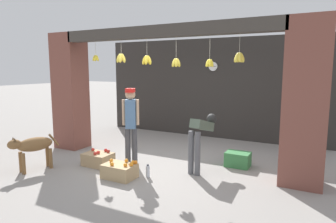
{
  "coord_description": "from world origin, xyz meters",
  "views": [
    {
      "loc": [
        2.97,
        -5.15,
        2.0
      ],
      "look_at": [
        0.0,
        0.45,
        1.08
      ],
      "focal_mm": 32.0,
      "sensor_mm": 36.0,
      "label": 1
    }
  ],
  "objects_px": {
    "dog": "(33,146)",
    "water_bottle": "(148,171)",
    "wall_clock": "(213,66)",
    "fruit_crate_apples": "(98,159)",
    "shopkeeper": "(131,121)",
    "fruit_crate_oranges": "(120,171)",
    "worker_stooping": "(201,135)",
    "produce_box_green": "(238,159)"
  },
  "relations": [
    {
      "from": "fruit_crate_oranges",
      "to": "fruit_crate_apples",
      "type": "xyz_separation_m",
      "value": [
        -0.83,
        0.37,
        -0.0
      ]
    },
    {
      "from": "worker_stooping",
      "to": "fruit_crate_oranges",
      "type": "bearing_deg",
      "value": -130.45
    },
    {
      "from": "shopkeeper",
      "to": "water_bottle",
      "type": "bearing_deg",
      "value": 119.5
    },
    {
      "from": "fruit_crate_apples",
      "to": "water_bottle",
      "type": "relative_size",
      "value": 2.36
    },
    {
      "from": "fruit_crate_apples",
      "to": "wall_clock",
      "type": "distance_m",
      "value": 4.19
    },
    {
      "from": "shopkeeper",
      "to": "fruit_crate_apples",
      "type": "relative_size",
      "value": 2.78
    },
    {
      "from": "fruit_crate_apples",
      "to": "wall_clock",
      "type": "height_order",
      "value": "wall_clock"
    },
    {
      "from": "worker_stooping",
      "to": "produce_box_green",
      "type": "xyz_separation_m",
      "value": [
        0.57,
        0.62,
        -0.57
      ]
    },
    {
      "from": "wall_clock",
      "to": "shopkeeper",
      "type": "bearing_deg",
      "value": -100.44
    },
    {
      "from": "worker_stooping",
      "to": "fruit_crate_oranges",
      "type": "height_order",
      "value": "worker_stooping"
    },
    {
      "from": "shopkeeper",
      "to": "produce_box_green",
      "type": "height_order",
      "value": "shopkeeper"
    },
    {
      "from": "shopkeeper",
      "to": "fruit_crate_oranges",
      "type": "relative_size",
      "value": 2.72
    },
    {
      "from": "dog",
      "to": "shopkeeper",
      "type": "bearing_deg",
      "value": 146.56
    },
    {
      "from": "worker_stooping",
      "to": "wall_clock",
      "type": "distance_m",
      "value": 3.24
    },
    {
      "from": "dog",
      "to": "wall_clock",
      "type": "relative_size",
      "value": 3.53
    },
    {
      "from": "fruit_crate_oranges",
      "to": "fruit_crate_apples",
      "type": "height_order",
      "value": "fruit_crate_apples"
    },
    {
      "from": "dog",
      "to": "water_bottle",
      "type": "bearing_deg",
      "value": 128.23
    },
    {
      "from": "fruit_crate_apples",
      "to": "dog",
      "type": "bearing_deg",
      "value": -137.11
    },
    {
      "from": "dog",
      "to": "wall_clock",
      "type": "height_order",
      "value": "wall_clock"
    },
    {
      "from": "dog",
      "to": "fruit_crate_oranges",
      "type": "xyz_separation_m",
      "value": [
        1.73,
        0.47,
        -0.36
      ]
    },
    {
      "from": "dog",
      "to": "shopkeeper",
      "type": "relative_size",
      "value": 0.6
    },
    {
      "from": "shopkeeper",
      "to": "fruit_crate_oranges",
      "type": "distance_m",
      "value": 1.07
    },
    {
      "from": "water_bottle",
      "to": "fruit_crate_apples",
      "type": "bearing_deg",
      "value": 175.65
    },
    {
      "from": "dog",
      "to": "fruit_crate_apples",
      "type": "bearing_deg",
      "value": 152.25
    },
    {
      "from": "produce_box_green",
      "to": "wall_clock",
      "type": "xyz_separation_m",
      "value": [
        -1.36,
        2.23,
        1.9
      ]
    },
    {
      "from": "shopkeeper",
      "to": "fruit_crate_oranges",
      "type": "xyz_separation_m",
      "value": [
        0.21,
        -0.68,
        -0.8
      ]
    },
    {
      "from": "produce_box_green",
      "to": "wall_clock",
      "type": "height_order",
      "value": "wall_clock"
    },
    {
      "from": "fruit_crate_oranges",
      "to": "fruit_crate_apples",
      "type": "distance_m",
      "value": 0.91
    },
    {
      "from": "shopkeeper",
      "to": "wall_clock",
      "type": "height_order",
      "value": "wall_clock"
    },
    {
      "from": "fruit_crate_oranges",
      "to": "produce_box_green",
      "type": "xyz_separation_m",
      "value": [
        1.74,
        1.66,
        0.01
      ]
    },
    {
      "from": "worker_stooping",
      "to": "produce_box_green",
      "type": "distance_m",
      "value": 1.02
    },
    {
      "from": "wall_clock",
      "to": "worker_stooping",
      "type": "bearing_deg",
      "value": -74.56
    },
    {
      "from": "dog",
      "to": "produce_box_green",
      "type": "distance_m",
      "value": 4.09
    },
    {
      "from": "fruit_crate_oranges",
      "to": "worker_stooping",
      "type": "bearing_deg",
      "value": 41.6
    },
    {
      "from": "dog",
      "to": "worker_stooping",
      "type": "relative_size",
      "value": 0.88
    },
    {
      "from": "worker_stooping",
      "to": "fruit_crate_apples",
      "type": "height_order",
      "value": "worker_stooping"
    },
    {
      "from": "worker_stooping",
      "to": "water_bottle",
      "type": "distance_m",
      "value": 1.22
    },
    {
      "from": "dog",
      "to": "wall_clock",
      "type": "distance_m",
      "value": 5.08
    },
    {
      "from": "worker_stooping",
      "to": "water_bottle",
      "type": "height_order",
      "value": "worker_stooping"
    },
    {
      "from": "dog",
      "to": "shopkeeper",
      "type": "xyz_separation_m",
      "value": [
        1.52,
        1.15,
        0.44
      ]
    },
    {
      "from": "dog",
      "to": "fruit_crate_apples",
      "type": "xyz_separation_m",
      "value": [
        0.9,
        0.84,
        -0.36
      ]
    },
    {
      "from": "shopkeeper",
      "to": "fruit_crate_apples",
      "type": "distance_m",
      "value": 1.06
    }
  ]
}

